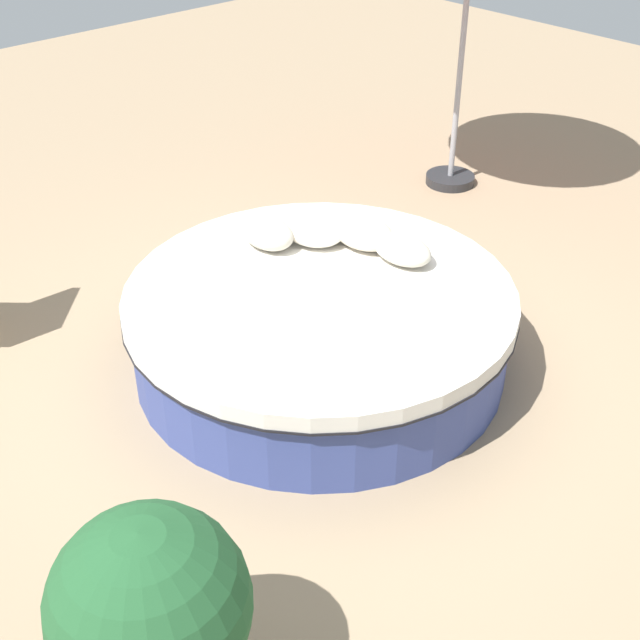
{
  "coord_description": "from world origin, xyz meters",
  "views": [
    {
      "loc": [
        3.21,
        -2.96,
        3.26
      ],
      "look_at": [
        0.0,
        0.0,
        0.33
      ],
      "focal_mm": 47.54,
      "sensor_mm": 36.0,
      "label": 1
    }
  ],
  "objects_px": {
    "throw_pillow_1": "(363,232)",
    "planter": "(152,617)",
    "throw_pillow_3": "(267,233)",
    "round_bed": "(320,326)",
    "throw_pillow_0": "(402,250)",
    "throw_pillow_2": "(315,230)"
  },
  "relations": [
    {
      "from": "round_bed",
      "to": "throw_pillow_1",
      "type": "relative_size",
      "value": 5.22
    },
    {
      "from": "throw_pillow_1",
      "to": "throw_pillow_3",
      "type": "xyz_separation_m",
      "value": [
        -0.42,
        -0.47,
        0.01
      ]
    },
    {
      "from": "round_bed",
      "to": "throw_pillow_2",
      "type": "xyz_separation_m",
      "value": [
        -0.48,
        0.4,
        0.35
      ]
    },
    {
      "from": "round_bed",
      "to": "throw_pillow_0",
      "type": "height_order",
      "value": "throw_pillow_0"
    },
    {
      "from": "round_bed",
      "to": "planter",
      "type": "bearing_deg",
      "value": -57.65
    },
    {
      "from": "throw_pillow_3",
      "to": "planter",
      "type": "xyz_separation_m",
      "value": [
        1.95,
        -2.18,
        -0.07
      ]
    },
    {
      "from": "planter",
      "to": "throw_pillow_2",
      "type": "bearing_deg",
      "value": 125.93
    },
    {
      "from": "throw_pillow_0",
      "to": "throw_pillow_3",
      "type": "height_order",
      "value": "throw_pillow_3"
    },
    {
      "from": "throw_pillow_1",
      "to": "throw_pillow_2",
      "type": "xyz_separation_m",
      "value": [
        -0.25,
        -0.19,
        -0.01
      ]
    },
    {
      "from": "round_bed",
      "to": "throw_pillow_2",
      "type": "distance_m",
      "value": 0.72
    },
    {
      "from": "throw_pillow_1",
      "to": "throw_pillow_0",
      "type": "bearing_deg",
      "value": 5.87
    },
    {
      "from": "throw_pillow_1",
      "to": "planter",
      "type": "relative_size",
      "value": 0.45
    },
    {
      "from": "throw_pillow_1",
      "to": "throw_pillow_2",
      "type": "relative_size",
      "value": 1.09
    },
    {
      "from": "throw_pillow_2",
      "to": "planter",
      "type": "distance_m",
      "value": 3.04
    },
    {
      "from": "throw_pillow_3",
      "to": "planter",
      "type": "relative_size",
      "value": 0.41
    },
    {
      "from": "planter",
      "to": "throw_pillow_3",
      "type": "bearing_deg",
      "value": 131.75
    },
    {
      "from": "throw_pillow_1",
      "to": "throw_pillow_2",
      "type": "bearing_deg",
      "value": -142.74
    },
    {
      "from": "throw_pillow_0",
      "to": "throw_pillow_3",
      "type": "xyz_separation_m",
      "value": [
        -0.74,
        -0.51,
        0.02
      ]
    },
    {
      "from": "round_bed",
      "to": "throw_pillow_3",
      "type": "height_order",
      "value": "throw_pillow_3"
    },
    {
      "from": "throw_pillow_1",
      "to": "throw_pillow_3",
      "type": "relative_size",
      "value": 1.09
    },
    {
      "from": "round_bed",
      "to": "throw_pillow_2",
      "type": "bearing_deg",
      "value": 140.13
    },
    {
      "from": "round_bed",
      "to": "planter",
      "type": "xyz_separation_m",
      "value": [
        1.31,
        -2.07,
        0.3
      ]
    }
  ]
}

